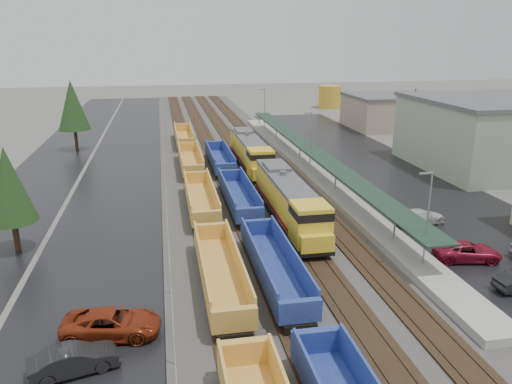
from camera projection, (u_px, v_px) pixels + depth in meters
ballast_strip at (229, 158)px, 74.10m from camera, size 20.00×160.00×0.08m
trackbed at (229, 157)px, 74.07m from camera, size 14.60×160.00×0.22m
west_parking_lot at (125, 163)px, 71.44m from camera, size 10.00×160.00×0.02m
west_road at (52, 166)px, 69.66m from camera, size 9.00×160.00×0.02m
east_commuter_lot at (377, 169)px, 68.11m from camera, size 16.00×100.00×0.02m
station_platform at (310, 167)px, 66.21m from camera, size 3.00×80.00×8.00m
chainlink_fence at (164, 153)px, 70.48m from camera, size 0.08×160.04×2.02m
distant_hills at (282, 77)px, 223.39m from camera, size 301.00×140.00×25.20m
tree_west_near at (8, 185)px, 40.33m from camera, size 3.96×3.96×9.00m
tree_west_far at (72, 105)px, 77.28m from camera, size 4.84×4.84×11.00m
tree_east at (414, 112)px, 75.29m from camera, size 4.40×4.40×10.00m
locomotive_lead at (289, 201)px, 47.36m from camera, size 2.98×19.63×4.44m
locomotive_trail at (251, 153)px, 67.05m from camera, size 2.98×19.63×4.44m
well_string_yellow at (209, 229)px, 43.54m from camera, size 2.77×100.14×2.46m
well_string_blue at (274, 267)px, 36.47m from camera, size 2.73×82.92×2.42m
storage_tank at (330, 97)px, 125.51m from camera, size 5.55×5.55×5.55m
parked_car_west_b at (74, 360)px, 26.61m from camera, size 2.82×4.96×1.55m
parked_car_west_c at (112, 324)px, 29.94m from camera, size 3.40×6.15×1.63m
parked_car_east_b at (467, 252)px, 40.15m from camera, size 3.48×5.72×1.48m
parked_car_east_c at (420, 217)px, 47.83m from camera, size 3.12×5.43×1.48m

